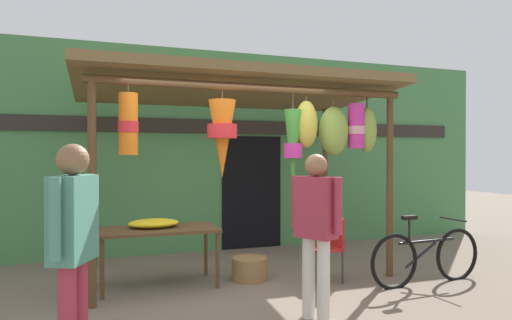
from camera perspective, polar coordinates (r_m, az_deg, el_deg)
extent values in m
plane|color=#756656|center=(5.72, -3.66, -16.24)|extent=(30.00, 30.00, 0.00)
cube|color=#47844C|center=(7.88, -8.55, 1.18)|extent=(11.99, 0.25, 3.48)
cube|color=#2D2823|center=(7.75, -8.35, 4.28)|extent=(10.79, 0.04, 0.24)
cube|color=black|center=(8.06, -0.55, -4.09)|extent=(1.10, 0.03, 2.00)
cylinder|color=brown|center=(5.19, -20.10, -4.02)|extent=(0.09, 0.09, 2.48)
cylinder|color=brown|center=(6.42, 16.62, -3.14)|extent=(0.09, 0.09, 2.48)
cylinder|color=brown|center=(7.04, -19.93, -2.82)|extent=(0.09, 0.09, 2.48)
cylinder|color=brown|center=(7.99, 8.75, -2.40)|extent=(0.09, 0.09, 2.48)
cylinder|color=brown|center=(5.56, 0.28, 9.15)|extent=(4.03, 0.10, 0.10)
cylinder|color=brown|center=(7.34, -4.67, 8.24)|extent=(4.03, 0.10, 0.10)
cube|color=olive|center=(6.45, -2.54, 9.04)|extent=(4.33, 2.36, 0.29)
cylinder|color=brown|center=(5.19, -15.92, 8.67)|extent=(0.01, 0.01, 0.09)
cylinder|color=orange|center=(5.15, -15.91, 4.40)|extent=(0.21, 0.21, 0.68)
cylinder|color=red|center=(5.15, -15.90, 4.07)|extent=(0.22, 0.22, 0.12)
cylinder|color=brown|center=(5.40, -4.31, 8.22)|extent=(0.01, 0.01, 0.12)
cone|color=orange|center=(5.36, -4.30, 2.67)|extent=(0.33, 0.33, 0.93)
cylinder|color=red|center=(5.36, -4.31, 3.67)|extent=(0.35, 0.35, 0.17)
cylinder|color=brown|center=(5.74, 4.71, 7.38)|extent=(0.01, 0.01, 0.20)
cone|color=green|center=(5.70, 4.70, 1.33)|extent=(0.22, 0.22, 1.01)
cylinder|color=#D13399|center=(5.70, 4.70, 1.18)|extent=(0.24, 0.24, 0.18)
cylinder|color=brown|center=(6.16, 12.59, 7.39)|extent=(0.01, 0.01, 0.09)
cylinder|color=#D13399|center=(6.13, 12.58, 4.22)|extent=(0.22, 0.22, 0.59)
cylinder|color=pink|center=(6.13, 12.58, 3.70)|extent=(0.23, 0.23, 0.11)
cylinder|color=#4C3D23|center=(6.26, 13.91, 7.10)|extent=(0.02, 0.02, 0.13)
ellipsoid|color=#89A842|center=(6.23, 13.90, 3.73)|extent=(0.27, 0.23, 0.61)
cylinder|color=#4C3D23|center=(6.05, 9.83, 7.33)|extent=(0.02, 0.02, 0.13)
ellipsoid|color=#89A842|center=(6.02, 9.82, 3.64)|extent=(0.40, 0.34, 0.65)
cylinder|color=#4C3D23|center=(5.83, 6.41, 7.86)|extent=(0.02, 0.02, 0.08)
ellipsoid|color=gold|center=(5.80, 6.40, 4.53)|extent=(0.30, 0.25, 0.60)
cube|color=brown|center=(5.86, -12.23, -8.64)|extent=(1.46, 0.74, 0.04)
cylinder|color=brown|center=(5.58, -18.95, -12.99)|extent=(0.05, 0.05, 0.70)
cylinder|color=brown|center=(5.75, -4.90, -12.55)|extent=(0.05, 0.05, 0.70)
cylinder|color=brown|center=(6.20, -19.00, -11.62)|extent=(0.05, 0.05, 0.70)
cylinder|color=brown|center=(6.36, -6.37, -11.28)|extent=(0.05, 0.05, 0.70)
ellipsoid|color=yellow|center=(5.91, -12.85, -7.82)|extent=(0.63, 0.44, 0.11)
ellipsoid|color=orange|center=(5.88, -11.87, -7.82)|extent=(0.28, 0.22, 0.08)
cube|color=#AD1E1E|center=(6.06, 8.56, -11.00)|extent=(0.40, 0.40, 0.04)
cube|color=#AD1E1E|center=(6.10, 10.08, -9.01)|extent=(0.04, 0.40, 0.40)
cylinder|color=#333338|center=(6.18, 6.25, -12.85)|extent=(0.03, 0.03, 0.44)
cylinder|color=#333338|center=(5.87, 7.80, -13.58)|extent=(0.03, 0.03, 0.44)
cylinder|color=#333338|center=(6.34, 9.26, -12.51)|extent=(0.03, 0.03, 0.44)
cylinder|color=#333338|center=(6.04, 10.93, -13.19)|extent=(0.03, 0.03, 0.44)
cylinder|color=olive|center=(6.16, -0.83, -13.60)|extent=(0.48, 0.48, 0.29)
torus|color=black|center=(6.68, 24.16, -10.92)|extent=(0.71, 0.09, 0.71)
torus|color=black|center=(5.98, 17.14, -12.25)|extent=(0.71, 0.09, 0.71)
cylinder|color=black|center=(6.28, 20.86, -9.60)|extent=(0.88, 0.08, 0.04)
cylinder|color=black|center=(6.24, 20.17, -11.25)|extent=(0.50, 0.06, 0.31)
cylinder|color=black|center=(6.06, 18.88, -8.43)|extent=(0.03, 0.03, 0.30)
cube|color=black|center=(6.04, 18.88, -6.93)|extent=(0.20, 0.09, 0.05)
cylinder|color=#262628|center=(6.54, 23.70, -6.89)|extent=(0.05, 0.44, 0.02)
cylinder|color=silver|center=(4.67, 8.55, -14.85)|extent=(0.13, 0.13, 0.82)
cylinder|color=silver|center=(4.77, 6.68, -14.53)|extent=(0.13, 0.13, 0.82)
cube|color=#B23347|center=(4.58, 7.62, -5.95)|extent=(0.39, 0.46, 0.62)
cylinder|color=#B23347|center=(4.44, 10.36, -5.76)|extent=(0.08, 0.08, 0.56)
cylinder|color=#B23347|center=(4.72, 5.04, -5.38)|extent=(0.08, 0.08, 0.56)
sphere|color=#9E704C|center=(4.55, 7.62, -0.66)|extent=(0.23, 0.23, 0.23)
cylinder|color=#B23347|center=(3.89, -21.53, -17.80)|extent=(0.13, 0.13, 0.86)
cube|color=#4C8E7A|center=(3.64, -22.20, -6.89)|extent=(0.37, 0.46, 0.65)
cylinder|color=#4C8E7A|center=(3.87, -20.47, -5.98)|extent=(0.08, 0.08, 0.58)
cylinder|color=#4C8E7A|center=(3.42, -24.18, -6.85)|extent=(0.08, 0.08, 0.58)
sphere|color=#896042|center=(3.61, -22.23, 0.06)|extent=(0.24, 0.24, 0.24)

